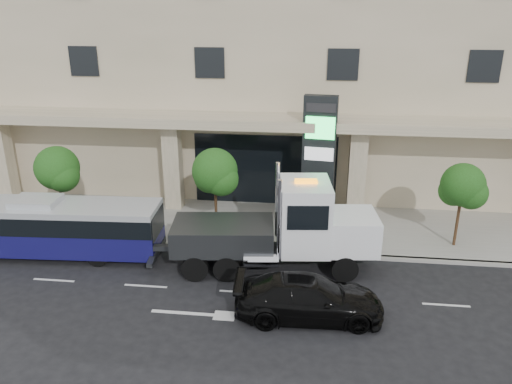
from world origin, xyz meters
The scene contains 11 objects.
ground centered at (0.00, 0.00, 0.00)m, with size 120.00×120.00×0.00m, color black.
sidewalk centered at (0.00, 5.00, 0.07)m, with size 120.00×6.00×0.15m, color gray.
curb centered at (0.00, 2.00, 0.07)m, with size 120.00×0.30×0.15m, color gray.
convention_center centered at (0.00, 15.42, 9.97)m, with size 60.00×17.60×20.00m.
tree_left centered at (-9.97, 3.59, 3.11)m, with size 2.27×2.20×4.22m.
tree_mid centered at (-1.97, 3.59, 3.26)m, with size 2.28×2.20×4.38m.
tree_right centered at (9.53, 3.59, 3.04)m, with size 2.10×2.00×4.04m.
city_bus centered at (-9.61, 0.72, 1.42)m, with size 11.11×2.93×2.78m.
tow_truck centered at (1.53, 0.69, 1.86)m, with size 9.96×3.34×4.51m.
black_sedan centered at (2.70, -2.85, 0.79)m, with size 2.22×5.47×1.59m, color black.
signage_pylon centered at (2.94, 5.70, 3.51)m, with size 1.71×0.81×6.63m.
Camera 1 is at (2.61, -18.74, 10.87)m, focal length 35.00 mm.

